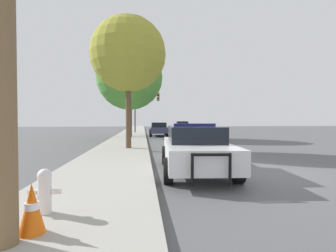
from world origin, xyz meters
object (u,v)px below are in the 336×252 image
Objects in this scene: traffic_light at (145,104)px; tree_sidewalk_mid at (130,77)px; police_car at (195,148)px; tree_sidewalk_near at (128,54)px; fire_hydrant at (45,190)px; car_background_midblock at (159,129)px; car_background_oncoming at (182,126)px; traffic_cone at (32,208)px.

traffic_light is 8.28m from tree_sidewalk_mid.
tree_sidewalk_near is (-2.46, 6.16, 4.46)m from police_car.
fire_hydrant is 0.10× the size of tree_sidewalk_near.
fire_hydrant is at bearing -97.21° from car_background_midblock.
traffic_light reaches higher than fire_hydrant.
car_background_midblock reaches higher than fire_hydrant.
traffic_light reaches higher than car_background_oncoming.
car_background_midblock is at bearing 82.23° from traffic_cone.
tree_sidewalk_mid is at bearing -100.28° from traffic_light.
traffic_light is 7.04× the size of traffic_cone.
traffic_cone is (-0.35, -20.19, -5.04)m from tree_sidewalk_mid.
police_car is 18.27m from car_background_midblock.
tree_sidewalk_mid is at bearing 92.38° from tree_sidewalk_near.
tree_sidewalk_near is 10.37× the size of traffic_cone.
car_background_midblock is 6.12m from tree_sidewalk_mid.
tree_sidewalk_near reaches higher than car_background_midblock.
traffic_cone is at bearing 80.54° from car_background_oncoming.
car_background_midblock is at bearing 78.89° from tree_sidewalk_near.
fire_hydrant is 20.04m from tree_sidewalk_mid.
car_background_midblock is at bearing -86.26° from police_car.
fire_hydrant is at bearing 52.25° from police_car.
car_background_oncoming is at bearing 74.24° from tree_sidewalk_near.
tree_sidewalk_near is at bearing -93.44° from traffic_light.
tree_sidewalk_mid is 20.81m from traffic_cone.
traffic_light is (1.90, 27.32, 3.02)m from fire_hydrant.
car_background_midblock is at bearing 71.70° from car_background_oncoming.
traffic_cone is at bearing -93.94° from tree_sidewalk_near.
traffic_cone is (-0.74, -10.73, -4.76)m from tree_sidewalk_near.
car_background_oncoming is at bearing 70.24° from car_background_midblock.
tree_sidewalk_near reaches higher than fire_hydrant.
traffic_light is 1.21× the size of car_background_oncoming.
tree_sidewalk_mid is at bearing 65.31° from car_background_oncoming.
fire_hydrant is at bearing 80.06° from car_background_oncoming.
tree_sidewalk_mid is at bearing 88.64° from fire_hydrant.
traffic_cone is (0.11, -0.79, -0.05)m from fire_hydrant.
police_car is 5.04m from fire_hydrant.
traffic_light is 0.58× the size of tree_sidewalk_mid.
traffic_cone is at bearing -81.84° from fire_hydrant.
tree_sidewalk_mid reaches higher than traffic_light.
police_car reaches higher than car_background_oncoming.
tree_sidewalk_mid reaches higher than fire_hydrant.
tree_sidewalk_mid is 9.47m from tree_sidewalk_near.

